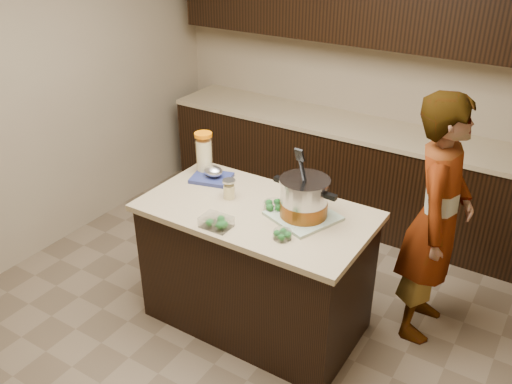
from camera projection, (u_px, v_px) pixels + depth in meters
ground_plane at (256, 319)px, 3.82m from camera, size 4.00×4.00×0.00m
room_shell at (256, 82)px, 3.02m from camera, size 4.04×4.04×2.72m
back_cabinets at (363, 120)px, 4.68m from camera, size 3.60×0.63×2.33m
island at (256, 267)px, 3.61m from camera, size 1.46×0.81×0.90m
dish_towel at (303, 216)px, 3.30m from camera, size 0.46×0.46×0.02m
stock_pot at (304, 200)px, 3.25m from camera, size 0.43×0.33×0.43m
lemonade_pitcher at (204, 155)px, 3.79m from camera, size 0.16×0.16×0.30m
mason_jar at (229, 189)px, 3.50m from camera, size 0.10×0.10×0.14m
broccoli_tub_left at (274, 207)px, 3.37m from camera, size 0.17×0.17×0.06m
broccoli_tub_right at (282, 235)px, 3.09m from camera, size 0.12×0.12×0.05m
broccoli_tub_rect at (216, 222)px, 3.20m from camera, size 0.18×0.14×0.06m
blue_tray at (212, 175)px, 3.74m from camera, size 0.31×0.27×0.10m
person at (437, 221)px, 3.40m from camera, size 0.44×0.63×1.67m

